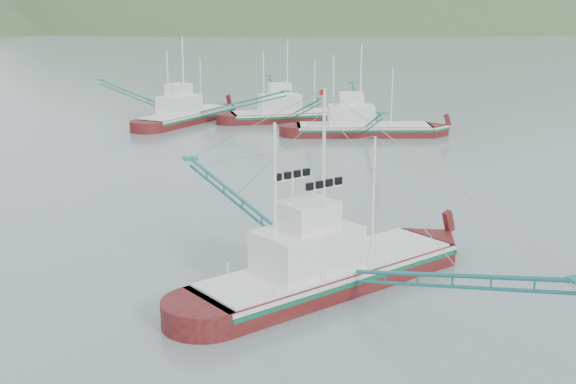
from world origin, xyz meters
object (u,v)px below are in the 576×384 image
object	(u,v)px
main_boat	(328,246)
bg_boat_right	(363,117)
bg_boat_extra	(289,109)
bg_boat_far	(186,103)

from	to	relation	value
main_boat	bg_boat_right	bearing A→B (deg)	43.65
bg_boat_right	bg_boat_extra	size ratio (longest dim) A/B	0.98
bg_boat_extra	main_boat	bearing A→B (deg)	-101.62
bg_boat_right	bg_boat_extra	distance (m)	11.84
bg_boat_right	bg_boat_far	world-z (taller)	bg_boat_far
main_boat	bg_boat_extra	world-z (taller)	main_boat
bg_boat_right	bg_boat_extra	bearing A→B (deg)	127.67
bg_boat_far	bg_boat_right	bearing A→B (deg)	-85.83
main_boat	bg_boat_extra	xyz separation A→B (m)	(14.17, 47.74, -0.62)
bg_boat_far	bg_boat_extra	distance (m)	11.59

